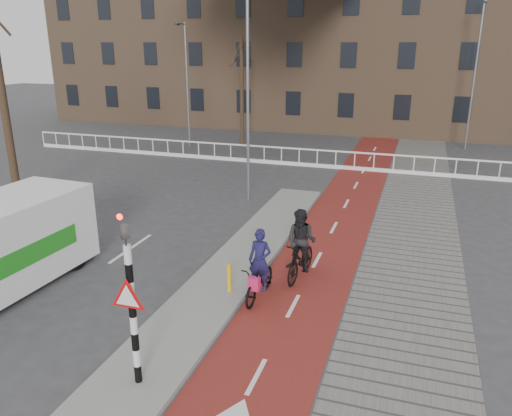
% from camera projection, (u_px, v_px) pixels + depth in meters
% --- Properties ---
extents(ground, '(120.00, 120.00, 0.00)m').
position_uv_depth(ground, '(208.00, 337.00, 11.43)').
color(ground, '#38383A').
rests_on(ground, ground).
extents(bike_lane, '(2.50, 60.00, 0.01)m').
position_uv_depth(bike_lane, '(342.00, 211.00, 19.99)').
color(bike_lane, maroon).
rests_on(bike_lane, ground).
extents(sidewalk, '(3.00, 60.00, 0.01)m').
position_uv_depth(sidewalk, '(415.00, 218.00, 19.15)').
color(sidewalk, slate).
rests_on(sidewalk, ground).
extents(curb_island, '(1.80, 16.00, 0.12)m').
position_uv_depth(curb_island, '(239.00, 262.00, 15.22)').
color(curb_island, gray).
rests_on(curb_island, ground).
extents(traffic_signal, '(0.80, 0.80, 3.68)m').
position_uv_depth(traffic_signal, '(131.00, 296.00, 9.16)').
color(traffic_signal, black).
rests_on(traffic_signal, curb_island).
extents(bollard, '(0.12, 0.12, 0.77)m').
position_uv_depth(bollard, '(229.00, 278.00, 13.18)').
color(bollard, '#EBB70D').
rests_on(bollard, curb_island).
extents(cyclist_near, '(0.73, 1.86, 1.91)m').
position_uv_depth(cyclist_near, '(260.00, 276.00, 13.00)').
color(cyclist_near, black).
rests_on(cyclist_near, bike_lane).
extents(cyclist_far, '(0.96, 1.97, 2.05)m').
position_uv_depth(cyclist_far, '(301.00, 250.00, 14.04)').
color(cyclist_far, black).
rests_on(cyclist_far, bike_lane).
extents(railing, '(28.00, 0.10, 0.99)m').
position_uv_depth(railing, '(247.00, 157.00, 28.14)').
color(railing, silver).
rests_on(railing, ground).
extents(townhouse_row, '(46.00, 10.00, 15.90)m').
position_uv_depth(townhouse_row, '(335.00, 24.00, 38.69)').
color(townhouse_row, '#7F6047').
rests_on(townhouse_row, ground).
extents(tree_left, '(0.32, 0.32, 9.33)m').
position_uv_depth(tree_left, '(1.00, 90.00, 19.47)').
color(tree_left, black).
rests_on(tree_left, ground).
extents(tree_mid, '(0.26, 0.26, 6.83)m').
position_uv_depth(tree_mid, '(242.00, 91.00, 32.53)').
color(tree_mid, black).
rests_on(tree_mid, ground).
extents(streetlight_near, '(0.12, 0.12, 8.82)m').
position_uv_depth(streetlight_near, '(248.00, 96.00, 19.96)').
color(streetlight_near, slate).
rests_on(streetlight_near, ground).
extents(streetlight_left, '(0.12, 0.12, 7.59)m').
position_uv_depth(streetlight_left, '(187.00, 87.00, 31.28)').
color(streetlight_left, slate).
rests_on(streetlight_left, ground).
extents(streetlight_right, '(0.12, 0.12, 8.75)m').
position_uv_depth(streetlight_right, '(474.00, 78.00, 30.32)').
color(streetlight_right, slate).
rests_on(streetlight_right, ground).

